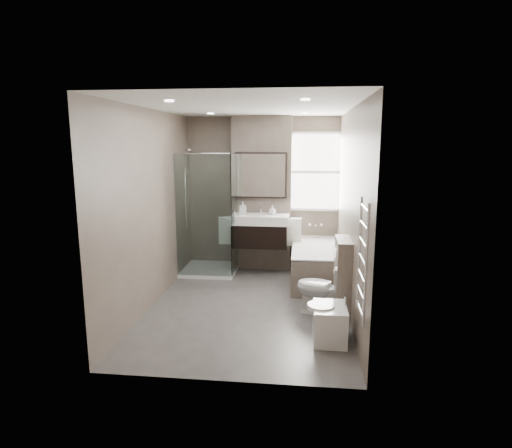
# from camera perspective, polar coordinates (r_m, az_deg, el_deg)

# --- Properties ---
(room) EXTENTS (2.70, 3.90, 2.70)m
(room) POSITION_cam_1_polar(r_m,az_deg,el_deg) (5.56, -0.96, 1.86)
(room) COLOR #4C4845
(room) RESTS_ON ground
(vanity_pier) EXTENTS (1.00, 0.25, 2.60)m
(vanity_pier) POSITION_cam_1_polar(r_m,az_deg,el_deg) (7.31, 0.80, 4.03)
(vanity_pier) COLOR #61564C
(vanity_pier) RESTS_ON ground
(vanity) EXTENTS (0.95, 0.47, 0.66)m
(vanity) POSITION_cam_1_polar(r_m,az_deg,el_deg) (7.06, 0.52, -0.82)
(vanity) COLOR black
(vanity) RESTS_ON vanity_pier
(mirror_cabinet) EXTENTS (0.86, 0.08, 0.76)m
(mirror_cabinet) POSITION_cam_1_polar(r_m,az_deg,el_deg) (7.12, 0.68, 6.51)
(mirror_cabinet) COLOR black
(mirror_cabinet) RESTS_ON vanity_pier
(towel_left) EXTENTS (0.24, 0.06, 0.44)m
(towel_left) POSITION_cam_1_polar(r_m,az_deg,el_deg) (7.12, -3.99, -0.92)
(towel_left) COLOR silver
(towel_left) RESTS_ON vanity_pier
(towel_right) EXTENTS (0.24, 0.06, 0.44)m
(towel_right) POSITION_cam_1_polar(r_m,az_deg,el_deg) (7.01, 5.06, -1.12)
(towel_right) COLOR silver
(towel_right) RESTS_ON vanity_pier
(shower_enclosure) EXTENTS (0.90, 0.90, 2.00)m
(shower_enclosure) POSITION_cam_1_polar(r_m,az_deg,el_deg) (7.15, -5.55, -2.76)
(shower_enclosure) COLOR white
(shower_enclosure) RESTS_ON ground
(bathtub) EXTENTS (0.75, 1.60, 0.57)m
(bathtub) POSITION_cam_1_polar(r_m,az_deg,el_deg) (6.81, 8.02, -5.05)
(bathtub) COLOR #61564C
(bathtub) RESTS_ON ground
(window) EXTENTS (0.98, 0.06, 1.33)m
(window) POSITION_cam_1_polar(r_m,az_deg,el_deg) (7.35, 7.94, 6.90)
(window) COLOR white
(window) RESTS_ON room
(toilet) EXTENTS (0.77, 0.60, 0.69)m
(toilet) POSITION_cam_1_polar(r_m,az_deg,el_deg) (5.55, 8.88, -8.45)
(toilet) COLOR white
(toilet) RESTS_ON ground
(cistern_box) EXTENTS (0.19, 0.55, 1.00)m
(cistern_box) POSITION_cam_1_polar(r_m,az_deg,el_deg) (5.49, 11.46, -7.09)
(cistern_box) COLOR #61564C
(cistern_box) RESTS_ON ground
(bidet) EXTENTS (0.43, 0.50, 0.52)m
(bidet) POSITION_cam_1_polar(r_m,az_deg,el_deg) (4.92, 9.73, -12.81)
(bidet) COLOR white
(bidet) RESTS_ON ground
(towel_radiator) EXTENTS (0.03, 0.49, 1.10)m
(towel_radiator) POSITION_cam_1_polar(r_m,az_deg,el_deg) (4.03, 14.02, -4.60)
(towel_radiator) COLOR silver
(towel_radiator) RESTS_ON room
(soap_bottle_a) EXTENTS (0.10, 0.10, 0.22)m
(soap_bottle_a) POSITION_cam_1_polar(r_m,az_deg,el_deg) (7.01, -1.77, 2.15)
(soap_bottle_a) COLOR white
(soap_bottle_a) RESTS_ON vanity
(soap_bottle_b) EXTENTS (0.12, 0.12, 0.15)m
(soap_bottle_b) POSITION_cam_1_polar(r_m,az_deg,el_deg) (7.03, 2.20, 1.88)
(soap_bottle_b) COLOR white
(soap_bottle_b) RESTS_ON vanity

